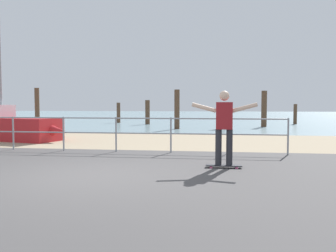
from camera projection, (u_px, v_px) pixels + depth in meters
The scene contains 14 objects.
ground_plane at pixel (65, 189), 6.17m from camera, with size 24.00×10.00×0.04m, color #474444.
beach_strip at pixel (152, 141), 14.08m from camera, with size 24.00×6.00×0.04m, color tan.
sea_surface at pixel (196, 116), 41.74m from camera, with size 72.00×50.00×0.04m, color #75939E.
railing_fence at pixel (89, 129), 10.85m from camera, with size 11.59×0.05×1.05m.
sailboat at pixel (11, 127), 14.21m from camera, with size 5.07×2.41×5.26m.
skateboard at pixel (224, 166), 8.05m from camera, with size 0.80×0.22×0.08m.
skateboarder at pixel (224, 123), 7.99m from camera, with size 1.45×0.22×1.65m.
groyne_post_0 at pixel (37, 109), 20.03m from camera, with size 0.26×0.26×2.32m, color #513826.
groyne_post_1 at pixel (118, 113), 26.98m from camera, with size 0.27×0.27×1.52m, color #513826.
groyne_post_2 at pixel (147, 112), 24.94m from camera, with size 0.32×0.32×1.69m, color #513826.
groyne_post_3 at pixel (177, 109), 20.33m from camera, with size 0.30×0.30×2.24m, color #513826.
groyne_post_4 at pixel (223, 116), 20.70m from camera, with size 0.36×0.36×1.51m, color #513826.
groyne_post_5 at pixel (264, 109), 22.28m from camera, with size 0.34×0.34×2.24m, color #513826.
groyne_post_6 at pixel (295, 114), 25.35m from camera, with size 0.24×0.24×1.42m, color #513826.
Camera 1 is at (2.61, -6.78, 1.45)m, focal length 38.61 mm.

